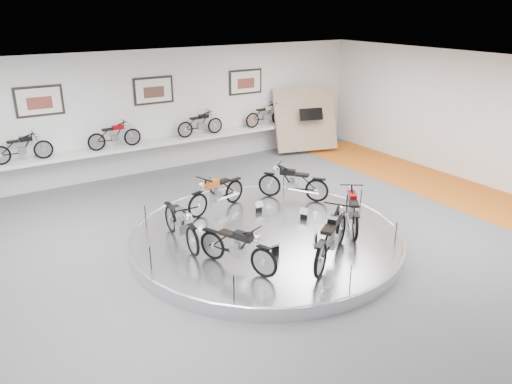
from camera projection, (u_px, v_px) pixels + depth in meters
floor at (273, 248)px, 11.65m from camera, size 16.00×16.00×0.00m
ceiling at (276, 74)px, 10.23m from camera, size 16.00×16.00×0.00m
wall_back at (155, 112)px, 16.46m from camera, size 16.00×0.00×16.00m
wall_right at (494, 123)px, 14.95m from camera, size 0.00×14.00×14.00m
orange_carpet_strip at (459, 192)px, 15.06m from camera, size 2.40×12.60×0.01m
dado_band at (158, 154)px, 16.96m from camera, size 15.68×0.04×1.10m
display_platform at (266, 238)px, 11.83m from camera, size 6.40×6.40×0.30m
platform_rim at (266, 233)px, 11.79m from camera, size 6.40×6.40×0.10m
shelf at (160, 143)px, 16.58m from camera, size 11.00×0.55×0.10m
poster_left at (39, 101)px, 14.43m from camera, size 1.35×0.06×0.88m
poster_center at (154, 90)px, 16.18m from camera, size 1.35×0.06×0.88m
poster_right at (246, 82)px, 17.94m from camera, size 1.35×0.06×0.88m
display_panel at (305, 119)px, 18.82m from camera, size 2.56×1.52×2.30m
shelf_bike_a at (22, 150)px, 14.33m from camera, size 1.22×0.43×0.73m
shelf_bike_b at (115, 137)px, 15.68m from camera, size 1.22×0.43×0.73m
shelf_bike_c at (200, 125)px, 17.18m from camera, size 1.22×0.43×0.73m
shelf_bike_d at (266, 116)px, 18.54m from camera, size 1.22×0.43×0.73m
bike_a at (293, 182)px, 13.58m from camera, size 1.53×1.67×0.98m
bike_b at (216, 192)px, 12.85m from camera, size 1.77×1.04×0.98m
bike_c at (181, 223)px, 11.06m from camera, size 0.70×1.73×1.00m
bike_d at (237, 247)px, 10.02m from camera, size 1.16×1.73×0.96m
bike_e at (331, 236)px, 10.29m from camera, size 1.93×1.60×1.11m
bike_f at (352, 209)px, 11.82m from camera, size 1.43×1.67×0.97m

